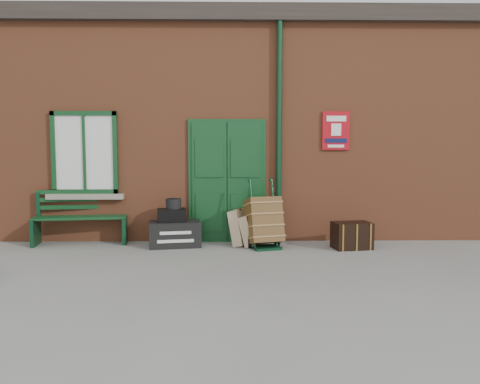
{
  "coord_description": "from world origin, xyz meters",
  "views": [
    {
      "loc": [
        -0.2,
        -7.13,
        1.68
      ],
      "look_at": [
        -0.08,
        0.6,
        1.0
      ],
      "focal_mm": 35.0,
      "sensor_mm": 36.0,
      "label": 1
    }
  ],
  "objects_px": {
    "bench": "(81,216)",
    "porter_trolley": "(264,222)",
    "houdini_trunk": "(175,234)",
    "dark_trunk": "(352,235)"
  },
  "relations": [
    {
      "from": "houdini_trunk",
      "to": "porter_trolley",
      "type": "bearing_deg",
      "value": -14.32
    },
    {
      "from": "bench",
      "to": "porter_trolley",
      "type": "bearing_deg",
      "value": -14.5
    },
    {
      "from": "houdini_trunk",
      "to": "bench",
      "type": "bearing_deg",
      "value": 159.35
    },
    {
      "from": "bench",
      "to": "porter_trolley",
      "type": "xyz_separation_m",
      "value": [
        3.29,
        -0.43,
        -0.05
      ]
    },
    {
      "from": "bench",
      "to": "porter_trolley",
      "type": "relative_size",
      "value": 1.43
    },
    {
      "from": "houdini_trunk",
      "to": "dark_trunk",
      "type": "distance_m",
      "value": 3.08
    },
    {
      "from": "bench",
      "to": "dark_trunk",
      "type": "xyz_separation_m",
      "value": [
        4.8,
        -0.54,
        -0.28
      ]
    },
    {
      "from": "houdini_trunk",
      "to": "dark_trunk",
      "type": "bearing_deg",
      "value": -14.53
    },
    {
      "from": "houdini_trunk",
      "to": "porter_trolley",
      "type": "distance_m",
      "value": 1.58
    },
    {
      "from": "bench",
      "to": "houdini_trunk",
      "type": "distance_m",
      "value": 1.78
    }
  ]
}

